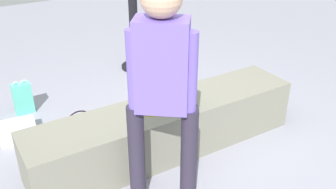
{
  "coord_description": "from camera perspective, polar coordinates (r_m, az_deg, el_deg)",
  "views": [
    {
      "loc": [
        -1.45,
        -2.4,
        2.04
      ],
      "look_at": [
        -0.14,
        -0.25,
        0.71
      ],
      "focal_mm": 40.77,
      "sensor_mm": 36.0,
      "label": 1
    }
  ],
  "objects": [
    {
      "name": "handbag_black_leather",
      "position": [
        3.6,
        -12.94,
        -5.42
      ],
      "size": [
        0.34,
        0.11,
        0.33
      ],
      "color": "black",
      "rests_on": "ground_plane"
    },
    {
      "name": "gift_bag",
      "position": [
        4.23,
        -20.88,
        -0.52
      ],
      "size": [
        0.18,
        0.12,
        0.37
      ],
      "color": "#59C6B2",
      "rests_on": "ground_plane"
    },
    {
      "name": "concrete_ledge",
      "position": [
        3.34,
        -0.15,
        -5.04
      ],
      "size": [
        2.43,
        0.51,
        0.46
      ],
      "primitive_type": "cube",
      "color": "gray",
      "rests_on": "ground_plane"
    },
    {
      "name": "cake_plate",
      "position": [
        3.14,
        -2.34,
        -1.97
      ],
      "size": [
        0.22,
        0.22,
        0.07
      ],
      "color": "yellow",
      "rests_on": "concrete_ledge"
    },
    {
      "name": "child_seated",
      "position": [
        3.16,
        0.88,
        2.2
      ],
      "size": [
        0.28,
        0.32,
        0.48
      ],
      "color": "#12254C",
      "rests_on": "concrete_ledge"
    },
    {
      "name": "party_cup_red",
      "position": [
        4.48,
        3.36,
        1.31
      ],
      "size": [
        0.08,
        0.08,
        0.1
      ],
      "primitive_type": "cylinder",
      "color": "red",
      "rests_on": "ground_plane"
    },
    {
      "name": "adult_standing",
      "position": [
        2.41,
        -0.91,
        2.09
      ],
      "size": [
        0.41,
        0.37,
        1.65
      ],
      "color": "#2D2738",
      "rests_on": "ground_plane"
    },
    {
      "name": "water_bottle_near_gift",
      "position": [
        4.45,
        -4.97,
        1.6
      ],
      "size": [
        0.06,
        0.06,
        0.18
      ],
      "color": "silver",
      "rests_on": "ground_plane"
    },
    {
      "name": "ground_plane",
      "position": [
        3.47,
        -0.14,
        -8.24
      ],
      "size": [
        12.0,
        12.0,
        0.0
      ],
      "primitive_type": "plane",
      "color": "#90909F"
    },
    {
      "name": "railing_post",
      "position": [
        4.94,
        -5.09,
        8.48
      ],
      "size": [
        0.36,
        0.36,
        1.11
      ],
      "color": "black",
      "rests_on": "ground_plane"
    },
    {
      "name": "cake_box_white",
      "position": [
        3.86,
        -21.54,
        -5.06
      ],
      "size": [
        0.36,
        0.31,
        0.14
      ],
      "primitive_type": "cube",
      "rotation": [
        0.0,
        0.0,
        -0.12
      ],
      "color": "white",
      "rests_on": "ground_plane"
    }
  ]
}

